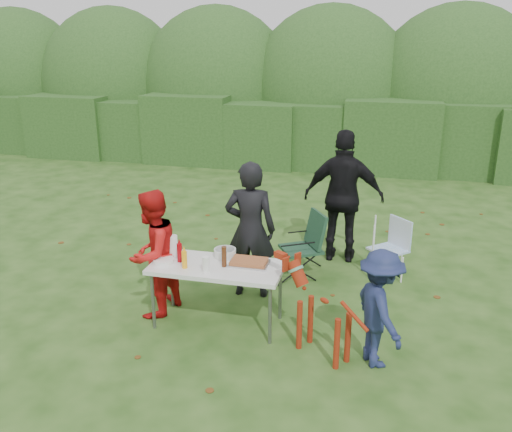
% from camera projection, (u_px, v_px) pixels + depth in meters
% --- Properties ---
extents(ground, '(80.00, 80.00, 0.00)m').
position_uv_depth(ground, '(231.00, 322.00, 6.37)').
color(ground, '#1E4211').
extents(hedge_row, '(22.00, 1.40, 1.70)m').
position_uv_depth(hedge_row, '(321.00, 134.00, 13.45)').
color(hedge_row, '#23471C').
rests_on(hedge_row, ground).
extents(shrub_backdrop, '(20.00, 2.60, 3.20)m').
position_uv_depth(shrub_backdrop, '(330.00, 96.00, 14.68)').
color(shrub_backdrop, '#3D6628').
rests_on(shrub_backdrop, ground).
extents(folding_table, '(1.50, 0.70, 0.74)m').
position_uv_depth(folding_table, '(217.00, 269.00, 6.14)').
color(folding_table, silver).
rests_on(folding_table, ground).
extents(person_cook, '(0.68, 0.48, 1.77)m').
position_uv_depth(person_cook, '(250.00, 230.00, 6.80)').
color(person_cook, black).
rests_on(person_cook, ground).
extents(person_red_jacket, '(0.72, 0.85, 1.54)m').
position_uv_depth(person_red_jacket, '(153.00, 254.00, 6.36)').
color(person_red_jacket, red).
rests_on(person_red_jacket, ground).
extents(person_black_puffy, '(1.15, 0.49, 1.95)m').
position_uv_depth(person_black_puffy, '(344.00, 197.00, 7.84)').
color(person_black_puffy, black).
rests_on(person_black_puffy, ground).
extents(child, '(0.78, 0.92, 1.24)m').
position_uv_depth(child, '(379.00, 309.00, 5.40)').
color(child, '#1C254D').
rests_on(child, ground).
extents(dog, '(1.07, 0.90, 0.97)m').
position_uv_depth(dog, '(324.00, 314.00, 5.58)').
color(dog, maroon).
rests_on(dog, ground).
extents(camping_chair, '(0.79, 0.79, 0.92)m').
position_uv_depth(camping_chair, '(301.00, 245.00, 7.43)').
color(camping_chair, '#1D402B').
rests_on(camping_chair, ground).
extents(lawn_chair, '(0.68, 0.68, 0.81)m').
position_uv_depth(lawn_chair, '(388.00, 248.00, 7.51)').
color(lawn_chair, '#5D9CDE').
rests_on(lawn_chair, ground).
extents(food_tray, '(0.45, 0.30, 0.02)m').
position_uv_depth(food_tray, '(249.00, 264.00, 6.14)').
color(food_tray, '#B7B7BA').
rests_on(food_tray, folding_table).
extents(focaccia_bread, '(0.40, 0.26, 0.04)m').
position_uv_depth(focaccia_bread, '(249.00, 261.00, 6.13)').
color(focaccia_bread, '#9A552E').
rests_on(focaccia_bread, food_tray).
extents(mustard_bottle, '(0.06, 0.06, 0.20)m').
position_uv_depth(mustard_bottle, '(184.00, 260.00, 6.02)').
color(mustard_bottle, '#FFA914').
rests_on(mustard_bottle, folding_table).
extents(ketchup_bottle, '(0.06, 0.06, 0.22)m').
position_uv_depth(ketchup_bottle, '(180.00, 253.00, 6.18)').
color(ketchup_bottle, '#90040B').
rests_on(ketchup_bottle, folding_table).
extents(beer_bottle, '(0.06, 0.06, 0.24)m').
position_uv_depth(beer_bottle, '(224.00, 257.00, 6.05)').
color(beer_bottle, '#47230F').
rests_on(beer_bottle, folding_table).
extents(paper_towel_roll, '(0.12, 0.12, 0.26)m').
position_uv_depth(paper_towel_roll, '(173.00, 246.00, 6.31)').
color(paper_towel_roll, white).
rests_on(paper_towel_roll, folding_table).
extents(cup_stack, '(0.08, 0.08, 0.18)m').
position_uv_depth(cup_stack, '(206.00, 264.00, 5.92)').
color(cup_stack, white).
rests_on(cup_stack, folding_table).
extents(pasta_bowl, '(0.26, 0.26, 0.10)m').
position_uv_depth(pasta_bowl, '(225.00, 253.00, 6.33)').
color(pasta_bowl, silver).
rests_on(pasta_bowl, folding_table).
extents(plate_stack, '(0.24, 0.24, 0.05)m').
position_uv_depth(plate_stack, '(164.00, 261.00, 6.18)').
color(plate_stack, white).
rests_on(plate_stack, folding_table).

